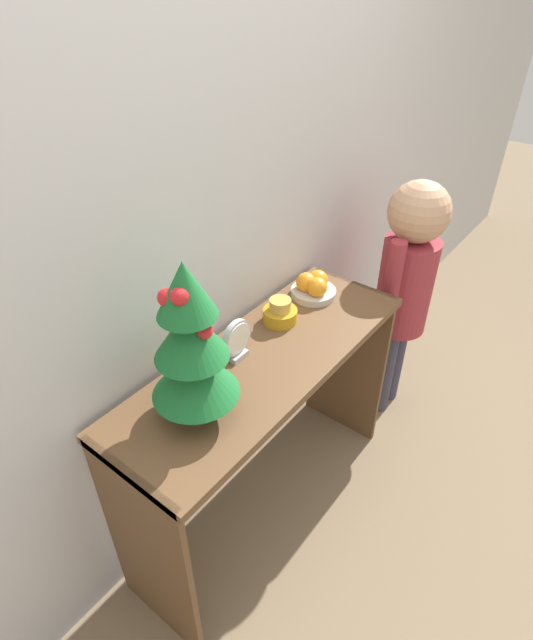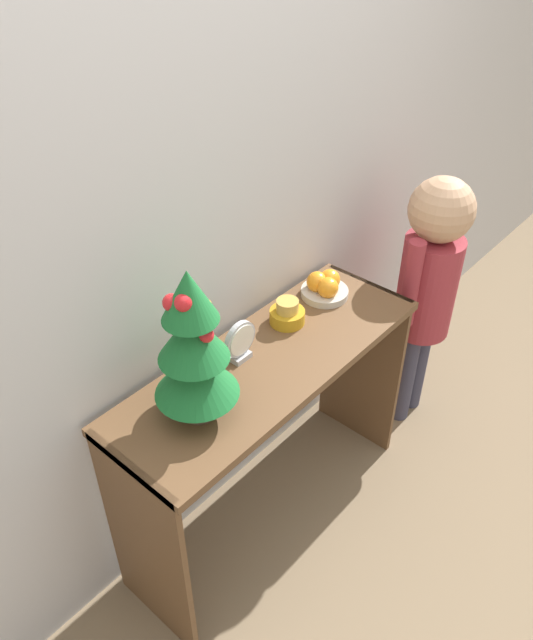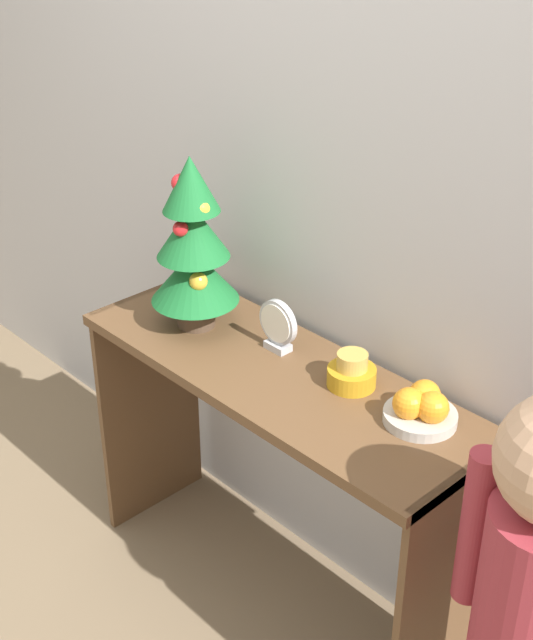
{
  "view_description": "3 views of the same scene",
  "coord_description": "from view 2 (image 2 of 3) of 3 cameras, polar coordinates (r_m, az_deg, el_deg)",
  "views": [
    {
      "loc": [
        -0.99,
        -0.56,
        1.83
      ],
      "look_at": [
        0.02,
        0.22,
        0.91
      ],
      "focal_mm": 28.0,
      "sensor_mm": 36.0,
      "label": 1
    },
    {
      "loc": [
        -1.15,
        -0.79,
        2.1
      ],
      "look_at": [
        -0.04,
        0.18,
        0.98
      ],
      "focal_mm": 35.0,
      "sensor_mm": 36.0,
      "label": 2
    },
    {
      "loc": [
        1.38,
        -1.14,
        2.01
      ],
      "look_at": [
        -0.02,
        0.19,
        0.93
      ],
      "focal_mm": 50.0,
      "sensor_mm": 36.0,
      "label": 3
    }
  ],
  "objects": [
    {
      "name": "child_figure",
      "position": [
        2.56,
        14.68,
        4.02
      ],
      "size": [
        0.37,
        0.25,
        1.16
      ],
      "color": "#38384C",
      "rests_on": "ground_plane"
    },
    {
      "name": "fruit_bowl",
      "position": [
        2.27,
        5.35,
        3.07
      ],
      "size": [
        0.17,
        0.17,
        0.09
      ],
      "color": "#B7B2A8",
      "rests_on": "console_table"
    },
    {
      "name": "mini_tree",
      "position": [
        1.68,
        -6.7,
        -2.55
      ],
      "size": [
        0.24,
        0.24,
        0.49
      ],
      "color": "#4C3828",
      "rests_on": "console_table"
    },
    {
      "name": "singing_bowl",
      "position": [
        2.13,
        1.91,
        0.58
      ],
      "size": [
        0.12,
        0.12,
        0.09
      ],
      "color": "#B78419",
      "rests_on": "console_table"
    },
    {
      "name": "desk_clock",
      "position": [
        1.96,
        -2.42,
        -2.02
      ],
      "size": [
        0.12,
        0.04,
        0.14
      ],
      "color": "#B2B2B7",
      "rests_on": "console_table"
    },
    {
      "name": "ground_plane",
      "position": [
        2.52,
        3.97,
        -19.28
      ],
      "size": [
        12.0,
        12.0,
        0.0
      ],
      "primitive_type": "plane",
      "color": "#7A664C"
    },
    {
      "name": "console_table",
      "position": [
        2.13,
        0.36,
        -7.32
      ],
      "size": [
        1.17,
        0.4,
        0.79
      ],
      "color": "brown",
      "rests_on": "ground_plane"
    },
    {
      "name": "back_wall",
      "position": [
        1.89,
        -5.31,
        10.35
      ],
      "size": [
        7.0,
        0.05,
        2.5
      ],
      "primitive_type": "cube",
      "color": "silver",
      "rests_on": "ground_plane"
    }
  ]
}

